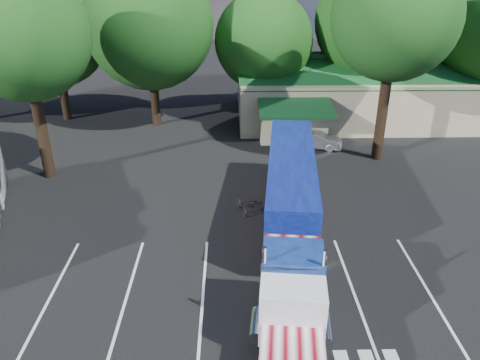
{
  "coord_description": "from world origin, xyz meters",
  "views": [
    {
      "loc": [
        1.22,
        -21.7,
        12.94
      ],
      "look_at": [
        1.71,
        0.97,
        2.0
      ],
      "focal_mm": 35.0,
      "sensor_mm": 36.0,
      "label": 1
    }
  ],
  "objects_px": {
    "woman": "(310,279)",
    "silver_sedan": "(316,140)",
    "semi_truck": "(291,205)",
    "bicycle": "(242,205)"
  },
  "relations": [
    {
      "from": "silver_sedan",
      "to": "semi_truck",
      "type": "bearing_deg",
      "value": 179.43
    },
    {
      "from": "woman",
      "to": "silver_sedan",
      "type": "distance_m",
      "value": 16.77
    },
    {
      "from": "woman",
      "to": "bicycle",
      "type": "bearing_deg",
      "value": 19.35
    },
    {
      "from": "semi_truck",
      "to": "woman",
      "type": "height_order",
      "value": "semi_truck"
    },
    {
      "from": "semi_truck",
      "to": "bicycle",
      "type": "xyz_separation_m",
      "value": [
        -2.29,
        3.2,
        -1.77
      ]
    },
    {
      "from": "semi_truck",
      "to": "woman",
      "type": "relative_size",
      "value": 12.24
    },
    {
      "from": "bicycle",
      "to": "silver_sedan",
      "type": "distance_m",
      "value": 11.09
    },
    {
      "from": "semi_truck",
      "to": "silver_sedan",
      "type": "distance_m",
      "value": 13.24
    },
    {
      "from": "bicycle",
      "to": "woman",
      "type": "bearing_deg",
      "value": -87.71
    },
    {
      "from": "woman",
      "to": "bicycle",
      "type": "distance_m",
      "value": 7.51
    }
  ]
}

